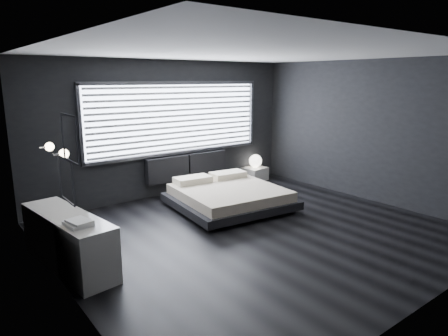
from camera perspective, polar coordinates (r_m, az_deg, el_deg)
room at (r=6.22m, az=4.78°, el=3.13°), size 6.04×6.00×2.80m
window at (r=8.47m, az=-6.59°, el=7.06°), size 4.14×0.09×1.52m
headboard at (r=8.67m, az=-5.21°, el=0.26°), size 1.96×0.16×0.52m
sconce_near at (r=4.82m, az=-21.93°, el=1.89°), size 0.18×0.11×0.11m
sconce_far at (r=5.40m, az=-23.69°, el=2.80°), size 0.18×0.11×0.11m
wall_art_upper at (r=4.19m, az=-21.16°, el=3.92°), size 0.01×0.48×0.48m
wall_art_lower at (r=4.51m, az=-21.60°, el=-1.64°), size 0.01×0.48×0.48m
bed at (r=7.63m, az=0.63°, el=-3.96°), size 2.21×2.13×0.52m
nightstand at (r=9.74m, az=4.40°, el=-0.84°), size 0.60×0.53×0.32m
orb_lamp at (r=9.72m, az=4.51°, el=1.02°), size 0.31×0.31×0.31m
dresser at (r=5.67m, az=-21.31°, el=-9.63°), size 0.73×1.84×0.72m
book_stack at (r=5.08m, az=-20.07°, el=-7.37°), size 0.30×0.37×0.07m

